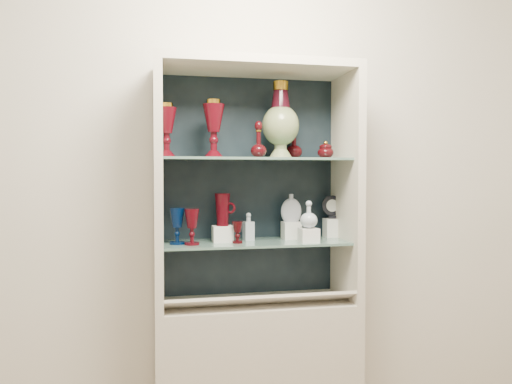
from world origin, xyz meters
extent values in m
cube|color=beige|center=(0.00, 1.75, 1.40)|extent=(3.50, 0.02, 2.80)
cube|color=beige|center=(0.00, 1.53, 0.38)|extent=(1.00, 0.40, 0.75)
cube|color=black|center=(0.00, 1.72, 1.32)|extent=(0.98, 0.02, 1.15)
cube|color=beige|center=(-0.48, 1.53, 1.32)|extent=(0.04, 0.40, 1.15)
cube|color=beige|center=(0.48, 1.53, 1.32)|extent=(0.04, 0.40, 1.15)
cube|color=beige|center=(0.00, 1.53, 1.92)|extent=(1.00, 0.40, 0.04)
cube|color=slate|center=(0.00, 1.55, 1.04)|extent=(0.92, 0.34, 0.01)
cube|color=slate|center=(0.00, 1.55, 1.46)|extent=(0.92, 0.34, 0.01)
cube|color=beige|center=(0.00, 1.42, 0.78)|extent=(0.92, 0.17, 0.09)
cube|color=white|center=(0.32, 1.42, 0.80)|extent=(0.10, 0.06, 0.03)
cube|color=white|center=(-0.22, 1.42, 0.80)|extent=(0.10, 0.06, 0.03)
cube|color=white|center=(0.03, 1.42, 0.80)|extent=(0.10, 0.06, 0.03)
cube|color=white|center=(-0.29, 1.42, 0.80)|extent=(0.10, 0.06, 0.03)
cube|color=silver|center=(-0.16, 1.57, 1.09)|extent=(0.10, 0.10, 0.08)
cube|color=silver|center=(0.20, 1.60, 1.09)|extent=(0.09, 0.09, 0.09)
cube|color=silver|center=(0.25, 1.46, 1.08)|extent=(0.09, 0.09, 0.07)
cube|color=silver|center=(0.44, 1.64, 1.10)|extent=(0.08, 0.08, 0.10)
camera|label=1|loc=(-0.50, -0.91, 1.39)|focal=35.00mm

